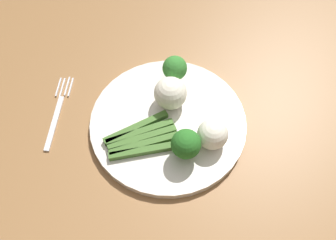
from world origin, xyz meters
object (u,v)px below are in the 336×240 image
broccoli_left (175,68)px  cauliflower_front_left (170,93)px  asparagus_bundle (141,139)px  dining_table (183,145)px  plate (168,123)px  fork (58,112)px  cauliflower_near_fork (213,134)px  broccoli_near_center (186,144)px

broccoli_left → cauliflower_front_left: size_ratio=0.95×
asparagus_bundle → cauliflower_front_left: (0.02, 0.09, 0.02)m
dining_table → plate: bearing=-139.9°
broccoli_left → cauliflower_front_left: bearing=-80.5°
fork → cauliflower_near_fork: bearing=-98.7°
asparagus_bundle → cauliflower_near_fork: size_ratio=2.47×
dining_table → plate: 0.12m
cauliflower_near_fork → cauliflower_front_left: bearing=148.8°
dining_table → plate: size_ratio=4.05×
asparagus_bundle → fork: size_ratio=0.83×
plate → broccoli_left: 0.11m
broccoli_left → cauliflower_near_fork: (0.11, -0.11, -0.01)m
broccoli_left → broccoli_near_center: (0.07, -0.15, 0.00)m
broccoli_near_center → cauliflower_front_left: 0.11m
broccoli_near_center → cauliflower_near_fork: size_ratio=1.15×
dining_table → cauliflower_near_fork: (0.06, -0.04, 0.15)m
asparagus_bundle → fork: bearing=138.3°
plate → broccoli_near_center: (0.05, -0.05, 0.04)m
plate → broccoli_near_center: bearing=-47.7°
fork → dining_table: bearing=-88.5°
cauliflower_near_fork → cauliflower_front_left: cauliflower_front_left is taller
plate → cauliflower_front_left: 0.06m
broccoli_near_center → asparagus_bundle: bearing=178.6°
asparagus_bundle → cauliflower_front_left: 0.10m
plate → cauliflower_near_fork: bearing=-10.7°
dining_table → cauliflower_near_fork: cauliflower_near_fork is taller
dining_table → broccoli_left: 0.17m
dining_table → broccoli_near_center: size_ratio=18.47×
cauliflower_near_fork → cauliflower_front_left: size_ratio=0.90×
cauliflower_front_left → fork: bearing=-158.7°
dining_table → broccoli_near_center: (0.02, -0.08, 0.15)m
plate → cauliflower_near_fork: (0.09, -0.02, 0.04)m
dining_table → fork: size_ratio=7.14×
dining_table → cauliflower_front_left: cauliflower_front_left is taller
broccoli_near_center → cauliflower_near_fork: bearing=45.6°
plate → cauliflower_near_fork: 0.10m
plate → asparagus_bundle: (-0.03, -0.05, 0.01)m
cauliflower_near_fork → fork: (-0.30, -0.02, -0.04)m
asparagus_bundle → fork: 0.18m
plate → cauliflower_front_left: bearing=102.0°
cauliflower_near_fork → asparagus_bundle: bearing=-163.2°
asparagus_bundle → broccoli_near_center: bearing=-38.2°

